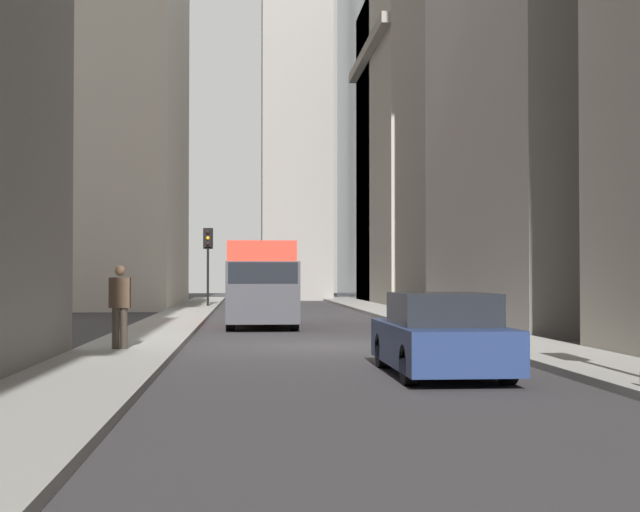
{
  "coord_description": "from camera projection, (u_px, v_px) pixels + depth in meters",
  "views": [
    {
      "loc": [
        -21.91,
        1.93,
        1.7
      ],
      "look_at": [
        8.1,
        -0.55,
        2.36
      ],
      "focal_mm": 50.79,
      "sensor_mm": 36.0,
      "label": 1
    }
  ],
  "objects": [
    {
      "name": "sidewalk_left",
      "position": [
        506.0,
        342.0,
        22.33
      ],
      "size": [
        90.0,
        2.2,
        0.14
      ],
      "primitive_type": "cube",
      "color": "gray",
      "rests_on": "ground_plane"
    },
    {
      "name": "building_left_far",
      "position": [
        453.0,
        146.0,
        54.67
      ],
      "size": [
        14.89,
        10.5,
        19.17
      ],
      "color": "gray",
      "rests_on": "ground_plane"
    },
    {
      "name": "traffic_light_midblock",
      "position": [
        208.0,
        248.0,
        47.23
      ],
      "size": [
        0.43,
        0.52,
        4.08
      ],
      "color": "black",
      "rests_on": "sidewalk_right"
    },
    {
      "name": "ground_plane",
      "position": [
        325.0,
        346.0,
        21.95
      ],
      "size": [
        135.0,
        135.0,
        0.0
      ],
      "primitive_type": "plane",
      "color": "#302D30"
    },
    {
      "name": "building_right_far",
      "position": [
        90.0,
        4.0,
        50.39
      ],
      "size": [
        16.38,
        10.5,
        33.74
      ],
      "color": "beige",
      "rests_on": "ground_plane"
    },
    {
      "name": "sedan_navy",
      "position": [
        441.0,
        337.0,
        15.44
      ],
      "size": [
        4.3,
        1.78,
        1.42
      ],
      "color": "navy",
      "rests_on": "ground_plane"
    },
    {
      "name": "pedestrian",
      "position": [
        120.0,
        303.0,
        19.37
      ],
      "size": [
        0.26,
        0.44,
        1.79
      ],
      "color": "#473D33",
      "rests_on": "sidewalk_right"
    },
    {
      "name": "church_spire",
      "position": [
        296.0,
        25.0,
        64.59
      ],
      "size": [
        5.38,
        5.38,
        37.48
      ],
      "color": "gray",
      "rests_on": "ground_plane"
    },
    {
      "name": "sidewalk_right",
      "position": [
        137.0,
        344.0,
        21.59
      ],
      "size": [
        90.0,
        2.2,
        0.14
      ],
      "primitive_type": "cube",
      "color": "gray",
      "rests_on": "ground_plane"
    },
    {
      "name": "delivery_truck",
      "position": [
        261.0,
        283.0,
        30.31
      ],
      "size": [
        6.46,
        2.25,
        2.84
      ],
      "color": "red",
      "rests_on": "ground_plane"
    }
  ]
}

